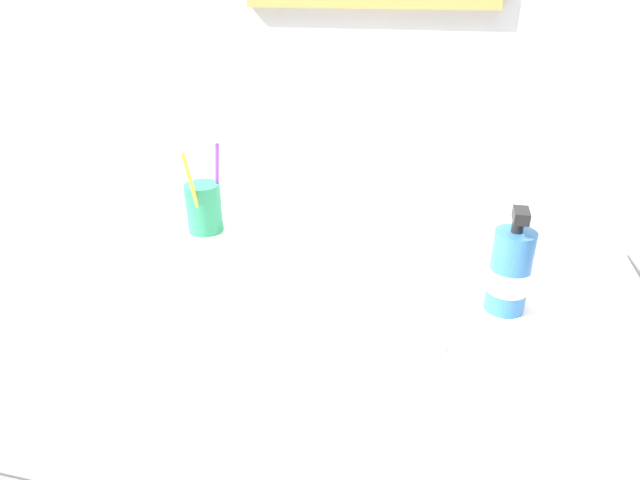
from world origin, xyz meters
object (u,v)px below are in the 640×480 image
(faucet, at_px, (342,216))
(toothbrush_cup, at_px, (204,208))
(soap_dispenser, at_px, (509,272))
(toothbrush_yellow, at_px, (191,182))
(toothbrush_purple, at_px, (217,174))

(faucet, xyz_separation_m, toothbrush_cup, (-0.27, 0.00, -0.01))
(toothbrush_cup, distance_m, soap_dispenser, 0.56)
(toothbrush_yellow, xyz_separation_m, toothbrush_purple, (0.03, 0.05, -0.00))
(toothbrush_purple, bearing_deg, faucet, -3.23)
(toothbrush_purple, height_order, soap_dispenser, toothbrush_purple)
(toothbrush_cup, relative_size, toothbrush_yellow, 0.49)
(faucet, distance_m, toothbrush_yellow, 0.28)
(faucet, distance_m, soap_dispenser, 0.31)
(soap_dispenser, bearing_deg, toothbrush_cup, 164.33)
(toothbrush_yellow, distance_m, soap_dispenser, 0.55)
(faucet, distance_m, toothbrush_purple, 0.25)
(toothbrush_cup, xyz_separation_m, toothbrush_yellow, (0.00, -0.04, 0.07))
(faucet, height_order, toothbrush_purple, toothbrush_purple)
(toothbrush_cup, bearing_deg, toothbrush_purple, 25.46)
(toothbrush_yellow, bearing_deg, toothbrush_cup, 90.92)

